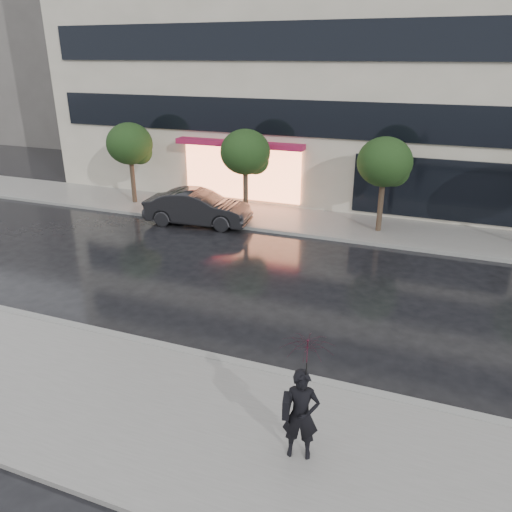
% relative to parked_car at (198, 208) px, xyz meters
% --- Properties ---
extents(ground, '(120.00, 120.00, 0.00)m').
position_rel_parked_car_xyz_m(ground, '(4.57, -8.30, -0.76)').
color(ground, black).
rests_on(ground, ground).
extents(sidewalk_near, '(60.00, 4.50, 0.12)m').
position_rel_parked_car_xyz_m(sidewalk_near, '(4.57, -11.55, -0.70)').
color(sidewalk_near, slate).
rests_on(sidewalk_near, ground).
extents(sidewalk_far, '(60.00, 3.50, 0.12)m').
position_rel_parked_car_xyz_m(sidewalk_far, '(4.57, 1.95, -0.70)').
color(sidewalk_far, slate).
rests_on(sidewalk_far, ground).
extents(curb_near, '(60.00, 0.25, 0.14)m').
position_rel_parked_car_xyz_m(curb_near, '(4.57, -9.30, -0.69)').
color(curb_near, gray).
rests_on(curb_near, ground).
extents(curb_far, '(60.00, 0.25, 0.14)m').
position_rel_parked_car_xyz_m(curb_far, '(4.57, 0.20, -0.69)').
color(curb_far, gray).
rests_on(curb_far, ground).
extents(office_building, '(30.00, 12.76, 18.00)m').
position_rel_parked_car_xyz_m(office_building, '(4.56, 9.67, 8.24)').
color(office_building, beige).
rests_on(office_building, ground).
extents(bg_building_left, '(14.00, 10.00, 12.00)m').
position_rel_parked_car_xyz_m(bg_building_left, '(-23.43, 17.70, 5.24)').
color(bg_building_left, '#59544F').
rests_on(bg_building_left, ground).
extents(tree_far_west, '(2.20, 2.20, 3.99)m').
position_rel_parked_car_xyz_m(tree_far_west, '(-4.37, 1.73, 2.16)').
color(tree_far_west, '#33261C').
rests_on(tree_far_west, ground).
extents(tree_mid_west, '(2.20, 2.20, 3.99)m').
position_rel_parked_car_xyz_m(tree_mid_west, '(1.63, 1.73, 2.16)').
color(tree_mid_west, '#33261C').
rests_on(tree_mid_west, ground).
extents(tree_mid_east, '(2.20, 2.20, 3.99)m').
position_rel_parked_car_xyz_m(tree_mid_east, '(7.63, 1.73, 2.16)').
color(tree_mid_east, '#33261C').
rests_on(tree_mid_east, ground).
extents(parked_car, '(4.75, 2.11, 1.52)m').
position_rel_parked_car_xyz_m(parked_car, '(0.00, 0.00, 0.00)').
color(parked_car, black).
rests_on(parked_car, ground).
extents(pedestrian_with_umbrella, '(1.13, 1.14, 2.47)m').
position_rel_parked_car_xyz_m(pedestrian_with_umbrella, '(8.15, -11.61, 0.95)').
color(pedestrian_with_umbrella, black).
rests_on(pedestrian_with_umbrella, sidewalk_near).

